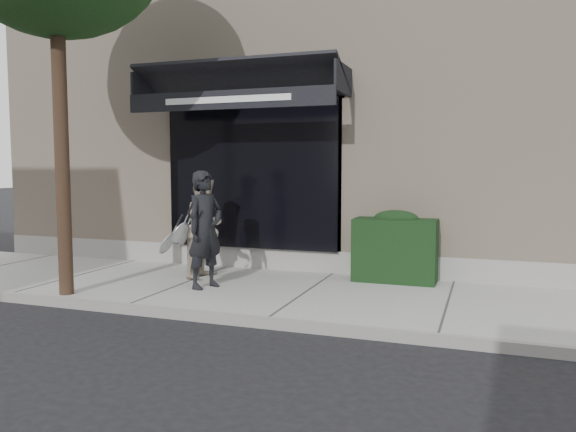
% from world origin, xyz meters
% --- Properties ---
extents(ground, '(80.00, 80.00, 0.00)m').
position_xyz_m(ground, '(0.00, 0.00, 0.00)').
color(ground, black).
rests_on(ground, ground).
extents(sidewalk, '(20.00, 3.00, 0.12)m').
position_xyz_m(sidewalk, '(0.00, 0.00, 0.06)').
color(sidewalk, gray).
rests_on(sidewalk, ground).
extents(curb, '(20.00, 0.10, 0.14)m').
position_xyz_m(curb, '(0.00, -1.55, 0.07)').
color(curb, gray).
rests_on(curb, ground).
extents(building_facade, '(14.30, 8.04, 5.64)m').
position_xyz_m(building_facade, '(-0.01, 4.96, 2.74)').
color(building_facade, beige).
rests_on(building_facade, ground).
extents(hedge, '(1.30, 0.70, 1.14)m').
position_xyz_m(hedge, '(1.10, 1.25, 0.66)').
color(hedge, black).
rests_on(hedge, sidewalk).
extents(pedestrian_front, '(0.89, 0.88, 1.77)m').
position_xyz_m(pedestrian_front, '(-1.52, -0.25, 1.00)').
color(pedestrian_front, black).
rests_on(pedestrian_front, sidewalk).
extents(pedestrian_back, '(0.70, 0.90, 1.67)m').
position_xyz_m(pedestrian_back, '(-1.90, 0.50, 0.95)').
color(pedestrian_back, '#B0A18D').
rests_on(pedestrian_back, sidewalk).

